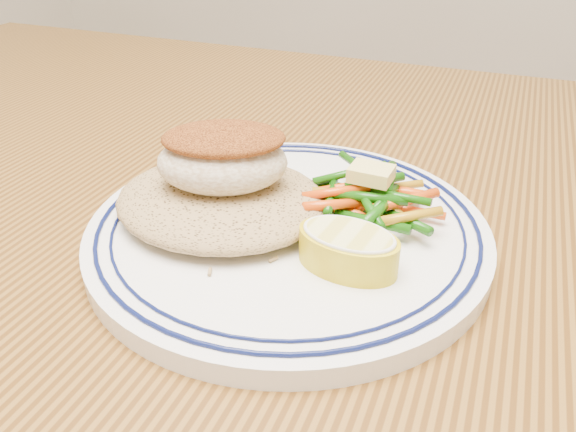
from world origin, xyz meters
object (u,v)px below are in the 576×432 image
at_px(fish_fillet, 223,156).
at_px(vegetable_pile, 371,196).
at_px(dining_table, 297,304).
at_px(plate, 288,229).
at_px(lemon_wedge, 348,248).
at_px(rice_pilaf, 221,196).

height_order(fish_fillet, vegetable_pile, fish_fillet).
distance_m(dining_table, plate, 0.12).
bearing_deg(fish_fillet, lemon_wedge, -16.28).
height_order(rice_pilaf, fish_fillet, fish_fillet).
distance_m(rice_pilaf, fish_fillet, 0.03).
bearing_deg(plate, lemon_wedge, -33.25).
xyz_separation_m(dining_table, fish_fillet, (-0.04, -0.05, 0.16)).
height_order(dining_table, rice_pilaf, rice_pilaf).
relative_size(rice_pilaf, vegetable_pile, 1.47).
xyz_separation_m(plate, vegetable_pile, (0.05, 0.04, 0.02)).
xyz_separation_m(plate, rice_pilaf, (-0.05, -0.01, 0.02)).
distance_m(dining_table, vegetable_pile, 0.14).
xyz_separation_m(plate, fish_fillet, (-0.05, -0.01, 0.05)).
distance_m(dining_table, lemon_wedge, 0.16).
height_order(vegetable_pile, lemon_wedge, vegetable_pile).
distance_m(plate, vegetable_pile, 0.06).
bearing_deg(rice_pilaf, plate, 8.67).
relative_size(fish_fillet, vegetable_pile, 1.03).
bearing_deg(vegetable_pile, dining_table, 171.67).
xyz_separation_m(rice_pilaf, lemon_wedge, (0.10, -0.03, -0.00)).
bearing_deg(lemon_wedge, dining_table, 128.80).
height_order(plate, fish_fillet, fish_fillet).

